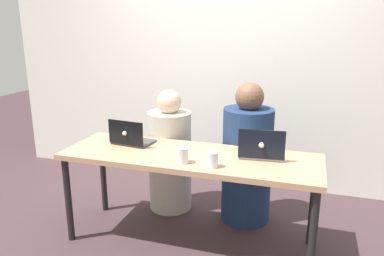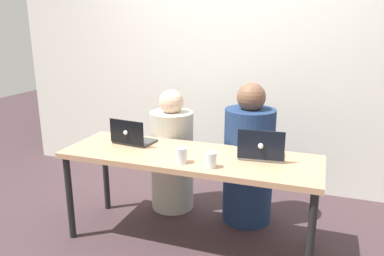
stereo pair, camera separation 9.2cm
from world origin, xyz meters
The scene contains 9 objects.
ground_plane centered at (0.00, 0.00, 0.00)m, with size 12.00×12.00×0.00m, color #3E2D30.
back_wall centered at (0.00, 1.25, 1.18)m, with size 4.82×0.10×2.36m, color silver.
desk centered at (0.00, 0.00, 0.64)m, with size 1.85×0.60×0.70m.
person_on_left centered at (-0.34, 0.49, 0.48)m, with size 0.38×0.38×1.07m.
person_on_right centered at (0.34, 0.49, 0.52)m, with size 0.49×0.49×1.17m.
laptop_back_left centered at (-0.50, 0.09, 0.75)m, with size 0.32×0.25×0.20m.
laptop_back_right centered at (0.50, 0.09, 0.75)m, with size 0.33×0.27×0.22m.
water_glass_right centered at (0.22, -0.19, 0.75)m, with size 0.07×0.07×0.10m.
water_glass_center centered at (0.01, -0.18, 0.75)m, with size 0.08×0.08×0.11m.
Camera 2 is at (0.87, -2.38, 1.60)m, focal length 35.00 mm.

